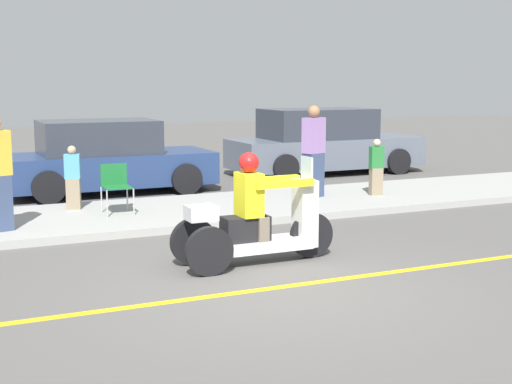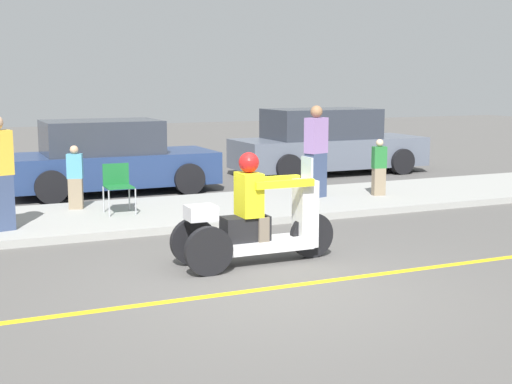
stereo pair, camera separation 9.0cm
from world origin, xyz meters
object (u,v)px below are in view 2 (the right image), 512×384
Objects in this scene: spectator_near_curb at (316,153)px; folding_chair_set_back at (118,183)px; parked_car_lot_right at (109,159)px; motorcycle_trike at (256,224)px; spectator_end_of_line at (379,168)px; parked_car_lot_center at (327,143)px; spectator_far_back at (75,178)px.

folding_chair_set_back is at bearing -179.02° from spectator_near_curb.
folding_chair_set_back is 2.99m from parked_car_lot_right.
spectator_near_curb is at bearing 51.88° from motorcycle_trike.
motorcycle_trike is at bearing -86.27° from parked_car_lot_right.
spectator_end_of_line is 5.52m from parked_car_lot_right.
motorcycle_trike reaches higher than folding_chair_set_back.
motorcycle_trike is 9.00m from parked_car_lot_center.
parked_car_lot_center is (1.10, 3.98, 0.11)m from spectator_end_of_line.
spectator_near_curb reaches higher than spectator_far_back.
spectator_end_of_line reaches higher than folding_chair_set_back.
spectator_far_back is 2.54m from parked_car_lot_right.
motorcycle_trike is at bearing -140.62° from spectator_end_of_line.
spectator_end_of_line is 5.03m from folding_chair_set_back.
spectator_end_of_line is 0.22× the size of parked_car_lot_center.
spectator_far_back is 1.34× the size of folding_chair_set_back.
spectator_near_curb is 1.58× the size of spectator_far_back.
folding_chair_set_back is (0.59, -0.65, -0.03)m from spectator_far_back.
spectator_far_back reaches higher than folding_chair_set_back.
motorcycle_trike is 3.72m from folding_chair_set_back.
parked_car_lot_right is (-5.62, -0.81, -0.05)m from parked_car_lot_center.
parked_car_lot_center reaches higher than spectator_far_back.
spectator_near_curb is at bearing -7.59° from spectator_far_back.
motorcycle_trike is at bearing -75.45° from folding_chair_set_back.
motorcycle_trike reaches higher than spectator_far_back.
parked_car_lot_right is (-3.30, 2.88, -0.25)m from spectator_near_curb.
parked_car_lot_right reaches higher than folding_chair_set_back.
spectator_far_back is at bearing -155.24° from parked_car_lot_center.
parked_car_lot_center reaches higher than motorcycle_trike.
folding_chair_set_back is (-5.03, 0.23, -0.02)m from spectator_end_of_line.
parked_car_lot_center is (6.13, 3.75, 0.13)m from folding_chair_set_back.
folding_chair_set_back is at bearing 104.55° from motorcycle_trike.
spectator_far_back is (-5.61, 0.88, 0.01)m from spectator_end_of_line.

